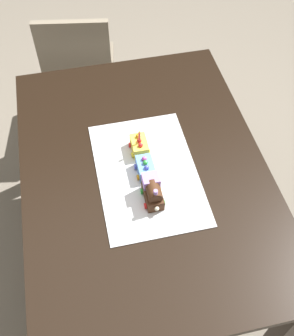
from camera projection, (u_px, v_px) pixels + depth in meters
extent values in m
plane|color=gray|center=(145.00, 250.00, 2.29)|extent=(8.00, 8.00, 0.00)
cube|color=black|center=(144.00, 171.00, 1.71)|extent=(1.40, 1.00, 0.03)
cube|color=black|center=(284.00, 330.00, 1.69)|extent=(0.07, 0.07, 0.71)
cube|color=black|center=(195.00, 111.00, 2.45)|extent=(0.07, 0.07, 0.71)
cube|color=black|center=(44.00, 135.00, 2.33)|extent=(0.07, 0.07, 0.71)
cube|color=gray|center=(81.00, 65.00, 2.57)|extent=(0.46, 0.46, 0.04)
cube|color=gray|center=(74.00, 54.00, 2.29)|extent=(0.10, 0.40, 0.40)
cube|color=gray|center=(111.00, 75.00, 2.86)|extent=(0.04, 0.04, 0.42)
cube|color=gray|center=(62.00, 76.00, 2.85)|extent=(0.04, 0.04, 0.42)
cube|color=gray|center=(111.00, 110.00, 2.66)|extent=(0.04, 0.04, 0.42)
cube|color=gray|center=(58.00, 112.00, 2.65)|extent=(0.04, 0.04, 0.42)
cube|color=silver|center=(147.00, 173.00, 1.69)|extent=(0.60, 0.40, 0.00)
cube|color=#472816|center=(153.00, 195.00, 1.59)|extent=(0.12, 0.06, 0.05)
cylinder|color=#472816|center=(154.00, 192.00, 1.55)|extent=(0.08, 0.05, 0.05)
cube|color=#AD84E0|center=(151.00, 180.00, 1.57)|extent=(0.06, 0.06, 0.04)
cylinder|color=#AD84E0|center=(156.00, 193.00, 1.50)|extent=(0.02, 0.02, 0.03)
sphere|color=#F4EFCC|center=(157.00, 209.00, 1.54)|extent=(0.02, 0.02, 0.02)
cylinder|color=green|center=(164.00, 202.00, 1.59)|extent=(0.02, 0.01, 0.02)
cylinder|color=orange|center=(160.00, 188.00, 1.63)|extent=(0.02, 0.01, 0.02)
cylinder|color=red|center=(145.00, 206.00, 1.58)|extent=(0.02, 0.01, 0.02)
cylinder|color=green|center=(142.00, 191.00, 1.62)|extent=(0.02, 0.01, 0.02)
cube|color=#669EEA|center=(145.00, 168.00, 1.66)|extent=(0.10, 0.06, 0.06)
cylinder|color=red|center=(156.00, 174.00, 1.67)|extent=(0.02, 0.01, 0.02)
cylinder|color=orange|center=(152.00, 164.00, 1.70)|extent=(0.02, 0.01, 0.02)
cylinder|color=orange|center=(138.00, 177.00, 1.66)|extent=(0.02, 0.01, 0.02)
cylinder|color=#4C59D8|center=(135.00, 167.00, 1.69)|extent=(0.02, 0.01, 0.02)
sphere|color=#4C59D8|center=(147.00, 168.00, 1.62)|extent=(0.02, 0.02, 0.02)
sphere|color=green|center=(145.00, 163.00, 1.64)|extent=(0.02, 0.02, 0.02)
sphere|color=#D84CB2|center=(144.00, 158.00, 1.65)|extent=(0.02, 0.02, 0.02)
cube|color=#F4E04C|center=(139.00, 146.00, 1.73)|extent=(0.10, 0.06, 0.06)
cylinder|color=yellow|center=(149.00, 152.00, 1.74)|extent=(0.02, 0.01, 0.02)
cylinder|color=#D84CB2|center=(146.00, 142.00, 1.77)|extent=(0.02, 0.01, 0.02)
cylinder|color=yellow|center=(132.00, 155.00, 1.73)|extent=(0.02, 0.01, 0.02)
cylinder|color=red|center=(130.00, 145.00, 1.76)|extent=(0.02, 0.01, 0.02)
sphere|color=orange|center=(138.00, 136.00, 1.72)|extent=(0.02, 0.02, 0.02)
sphere|color=red|center=(139.00, 141.00, 1.71)|extent=(0.02, 0.02, 0.02)
sphere|color=red|center=(140.00, 145.00, 1.69)|extent=(0.02, 0.02, 0.02)
cylinder|color=#F24C59|center=(139.00, 136.00, 1.68)|extent=(0.01, 0.01, 0.05)
cone|color=yellow|center=(139.00, 131.00, 1.65)|extent=(0.01, 0.01, 0.01)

